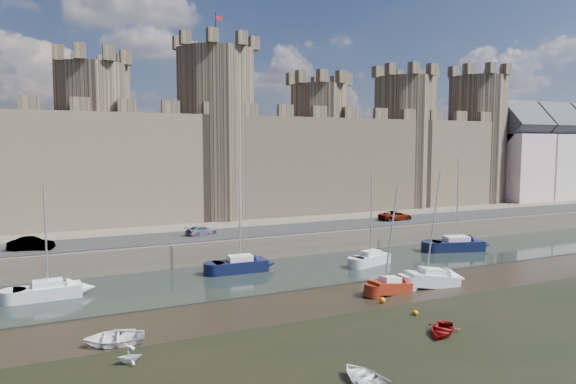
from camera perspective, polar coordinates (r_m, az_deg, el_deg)
name	(u,v)px	position (r m, az deg, el deg)	size (l,w,h in m)	color
ground	(445,374)	(31.14, 17.02, -18.77)	(160.00, 160.00, 0.00)	black
water_channel	(272,274)	(50.51, -1.74, -9.11)	(160.00, 12.00, 0.08)	black
quay	(184,216)	(84.00, -11.50, -2.60)	(160.00, 60.00, 2.50)	#4C443A
road	(238,233)	(59.11, -5.59, -4.53)	(160.00, 7.00, 0.10)	black
castle	(199,152)	(71.45, -9.89, 4.45)	(108.50, 11.00, 29.00)	#42382B
townhouses	(568,155)	(112.84, 28.65, 3.60)	(35.50, 9.05, 18.13)	beige
car_1	(31,244)	(54.85, -26.64, -5.18)	(1.41, 4.03, 1.33)	gray
car_2	(202,231)	(58.23, -9.58, -4.24)	(1.50, 3.69, 1.07)	gray
car_3	(396,216)	(70.01, 11.86, -2.60)	(2.11, 4.58, 1.27)	gray
sailboat_0	(48,290)	(46.84, -25.11, -9.86)	(5.12, 2.13, 9.46)	silver
sailboat_1	(240,265)	(51.20, -5.35, -8.03)	(5.33, 2.25, 10.54)	black
sailboat_2	(371,258)	(54.71, 9.17, -7.26)	(4.70, 2.76, 9.52)	silver
sailboat_3	(456,244)	(64.24, 18.18, -5.54)	(6.64, 3.97, 10.91)	black
sailboat_4	(390,285)	(45.07, 11.28, -10.13)	(4.06, 1.98, 9.12)	maroon
sailboat_5	(432,278)	(48.04, 15.71, -9.19)	(5.00, 2.55, 10.31)	silver
dinghy_2	(364,378)	(29.06, 8.41, -19.75)	(2.11, 0.61, 2.95)	white
dinghy_3	(129,357)	(32.34, -17.20, -17.11)	(1.25, 0.76, 1.45)	silver
dinghy_4	(442,330)	(36.71, 16.74, -14.46)	(2.17, 0.63, 3.03)	maroon
dinghy_6	(114,339)	(35.29, -18.77, -15.22)	(2.63, 0.76, 3.68)	white
buoy_1	(415,313)	(40.03, 13.96, -12.89)	(0.40, 0.40, 0.40)	orange
buoy_3	(382,300)	(42.41, 10.44, -11.73)	(0.47, 0.47, 0.47)	orange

